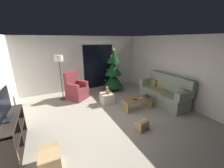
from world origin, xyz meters
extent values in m
plane|color=#9E9384|center=(0.00, 0.00, 0.00)|extent=(7.00, 7.00, 0.00)
cube|color=silver|center=(0.00, 3.06, 1.25)|extent=(5.72, 0.12, 2.50)
cube|color=silver|center=(2.86, 0.00, 1.25)|extent=(0.12, 6.00, 2.50)
cube|color=silver|center=(0.75, 2.99, 1.10)|extent=(1.60, 0.02, 2.20)
cube|color=black|center=(0.75, 2.97, 1.05)|extent=(1.50, 0.02, 2.10)
cube|color=gray|center=(2.25, 0.08, 0.17)|extent=(0.82, 1.92, 0.34)
cube|color=gray|center=(2.25, -0.54, 0.41)|extent=(0.70, 0.62, 0.14)
cube|color=gray|center=(2.23, 0.08, 0.41)|extent=(0.70, 0.62, 0.14)
cube|color=gray|center=(2.21, 0.70, 0.41)|extent=(0.70, 0.62, 0.14)
cube|color=gray|center=(2.55, 0.09, 0.78)|extent=(0.26, 1.91, 0.60)
cube|color=gray|center=(2.28, -0.79, 0.62)|extent=(0.77, 0.22, 0.28)
cube|color=gray|center=(2.22, 0.95, 0.62)|extent=(0.77, 0.22, 0.28)
cube|color=#997F51|center=(2.20, 0.33, 0.49)|extent=(0.63, 0.92, 0.02)
cube|color=#997F51|center=(2.43, -0.62, 0.62)|extent=(0.13, 0.32, 0.28)
cube|color=#997F51|center=(2.39, 0.78, 0.62)|extent=(0.13, 0.32, 0.28)
cube|color=#9E7547|center=(1.12, -0.07, 0.37)|extent=(1.10, 0.05, 0.04)
cube|color=#9E7547|center=(1.12, 0.02, 0.37)|extent=(1.10, 0.05, 0.04)
cube|color=#9E7547|center=(1.12, 0.11, 0.37)|extent=(1.10, 0.05, 0.04)
cube|color=#9E7547|center=(1.12, 0.19, 0.37)|extent=(1.10, 0.05, 0.04)
cube|color=#9E7547|center=(1.12, 0.28, 0.37)|extent=(1.10, 0.05, 0.04)
cube|color=#9E7547|center=(0.63, 0.11, 0.18)|extent=(0.05, 0.36, 0.35)
cube|color=#9E7547|center=(1.61, 0.11, 0.18)|extent=(0.05, 0.36, 0.35)
cube|color=black|center=(0.96, 0.06, 0.40)|extent=(0.11, 0.16, 0.02)
cube|color=silver|center=(1.22, 0.11, 0.40)|extent=(0.16, 0.08, 0.02)
cube|color=#4C4C51|center=(1.48, 0.10, 0.40)|extent=(0.23, 0.17, 0.03)
cube|color=#4C4C51|center=(1.48, 0.09, 0.44)|extent=(0.25, 0.17, 0.04)
cube|color=black|center=(1.49, 0.11, 0.46)|extent=(0.13, 0.16, 0.01)
cylinder|color=#4C1E19|center=(1.17, 2.15, 0.05)|extent=(0.36, 0.36, 0.10)
cylinder|color=brown|center=(1.17, 2.15, 0.16)|extent=(0.08, 0.08, 0.12)
cone|color=#0F3819|center=(1.17, 2.15, 0.53)|extent=(0.96, 0.96, 0.61)
cone|color=#0F3819|center=(1.17, 2.15, 1.08)|extent=(0.76, 0.76, 0.61)
cone|color=#0F3819|center=(1.17, 2.15, 1.64)|extent=(0.56, 0.56, 0.61)
sphere|color=blue|center=(1.29, 1.83, 0.88)|extent=(0.06, 0.06, 0.06)
sphere|color=#1E8C33|center=(0.93, 1.87, 0.76)|extent=(0.06, 0.06, 0.06)
sphere|color=#B233A5|center=(1.11, 2.29, 1.63)|extent=(0.06, 0.06, 0.06)
sphere|color=gold|center=(1.20, 1.77, 0.73)|extent=(0.06, 0.06, 0.06)
sphere|color=blue|center=(1.31, 1.98, 1.39)|extent=(0.06, 0.06, 0.06)
sphere|color=gold|center=(0.88, 2.19, 1.05)|extent=(0.06, 0.06, 0.06)
sphere|color=red|center=(1.49, 1.87, 0.55)|extent=(0.06, 0.06, 0.06)
sphere|color=gold|center=(0.94, 2.53, 0.43)|extent=(0.06, 0.06, 0.06)
sphere|color=#1E8C33|center=(1.45, 2.16, 1.12)|extent=(0.06, 0.06, 0.06)
sphere|color=#1E8C33|center=(1.31, 2.09, 1.66)|extent=(0.06, 0.06, 0.06)
sphere|color=gold|center=(1.04, 2.07, 1.65)|extent=(0.06, 0.06, 0.06)
sphere|color=#1E8C33|center=(1.41, 2.40, 0.85)|extent=(0.06, 0.06, 0.06)
sphere|color=#B233A5|center=(1.32, 2.00, 1.41)|extent=(0.06, 0.06, 0.06)
sphere|color=white|center=(1.58, 2.10, 0.60)|extent=(0.06, 0.06, 0.06)
cone|color=#EAD14C|center=(1.17, 2.15, 1.95)|extent=(0.14, 0.14, 0.12)
cube|color=maroon|center=(-0.58, 1.91, 0.16)|extent=(0.95, 0.95, 0.31)
cube|color=maroon|center=(-0.58, 1.91, 0.40)|extent=(0.95, 0.95, 0.18)
cube|color=maroon|center=(-0.75, 2.13, 0.81)|extent=(0.64, 0.54, 0.64)
cube|color=maroon|center=(-0.35, 2.07, 0.60)|extent=(0.47, 0.54, 0.22)
cube|color=maroon|center=(-0.79, 1.73, 0.60)|extent=(0.47, 0.54, 0.22)
cylinder|color=#2D2D30|center=(-1.13, 2.11, 0.01)|extent=(0.28, 0.28, 0.02)
cylinder|color=#2D2D30|center=(-1.13, 2.11, 0.80)|extent=(0.03, 0.03, 1.55)
cylinder|color=beige|center=(-1.13, 2.11, 1.67)|extent=(0.32, 0.32, 0.22)
cube|color=black|center=(-2.50, -0.27, 0.02)|extent=(0.40, 1.40, 0.04)
cube|color=black|center=(-2.50, -0.27, 0.75)|extent=(0.40, 1.40, 0.04)
cube|color=black|center=(-2.69, -0.27, 0.38)|extent=(0.02, 1.40, 0.77)
cube|color=black|center=(-2.50, -0.95, 0.38)|extent=(0.40, 0.04, 0.77)
cube|color=black|center=(-2.50, 0.41, 0.38)|extent=(0.40, 0.04, 0.77)
cube|color=black|center=(-2.50, -0.27, 0.38)|extent=(0.40, 0.04, 0.73)
cube|color=black|center=(-2.50, -0.27, 0.38)|extent=(0.40, 1.33, 0.04)
cube|color=#A32D28|center=(-2.50, -0.88, 0.18)|extent=(0.30, 0.04, 0.28)
cube|color=#285684|center=(-2.50, -0.82, 0.19)|extent=(0.30, 0.04, 0.31)
cube|color=#337042|center=(-2.50, -0.77, 0.21)|extent=(0.30, 0.04, 0.34)
cube|color=#B79333|center=(-2.50, -0.71, 0.18)|extent=(0.30, 0.04, 0.30)
cube|color=black|center=(-2.50, -0.27, 0.78)|extent=(0.22, 0.37, 0.03)
cube|color=black|center=(-2.50, -0.27, 0.83)|extent=(0.04, 0.06, 0.06)
cube|color=black|center=(-2.50, -0.27, 1.12)|extent=(0.09, 0.84, 0.52)
cube|color=black|center=(-2.48, -0.27, 1.12)|extent=(0.06, 0.79, 0.47)
cube|color=beige|center=(0.32, 0.97, 0.21)|extent=(0.44, 0.44, 0.41)
cylinder|color=brown|center=(0.40, 0.96, 0.45)|extent=(0.12, 0.12, 0.06)
cylinder|color=brown|center=(0.32, 0.89, 0.45)|extent=(0.12, 0.12, 0.06)
sphere|color=brown|center=(0.32, 0.97, 0.51)|extent=(0.15, 0.15, 0.15)
sphere|color=brown|center=(0.32, 0.97, 0.63)|extent=(0.11, 0.11, 0.11)
sphere|color=#A37A51|center=(0.35, 0.93, 0.62)|extent=(0.04, 0.04, 0.04)
sphere|color=brown|center=(0.35, 0.99, 0.68)|extent=(0.04, 0.04, 0.04)
sphere|color=brown|center=(0.29, 0.94, 0.68)|extent=(0.04, 0.04, 0.04)
sphere|color=brown|center=(0.39, 1.00, 0.52)|extent=(0.06, 0.06, 0.06)
sphere|color=brown|center=(0.28, 0.91, 0.52)|extent=(0.06, 0.06, 0.06)
cube|color=tan|center=(0.51, -0.91, 0.13)|extent=(0.39, 0.32, 0.27)
cube|color=beige|center=(0.51, -0.91, 0.27)|extent=(0.31, 0.13, 0.00)
cube|color=tan|center=(-1.79, -1.11, 0.15)|extent=(0.39, 0.34, 0.31)
cube|color=tan|center=(-1.78, -0.90, 0.33)|extent=(0.37, 0.10, 0.06)
cube|color=tan|center=(-1.80, -1.32, 0.33)|extent=(0.37, 0.10, 0.06)
camera|label=1|loc=(-1.64, -3.49, 2.35)|focal=22.38mm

